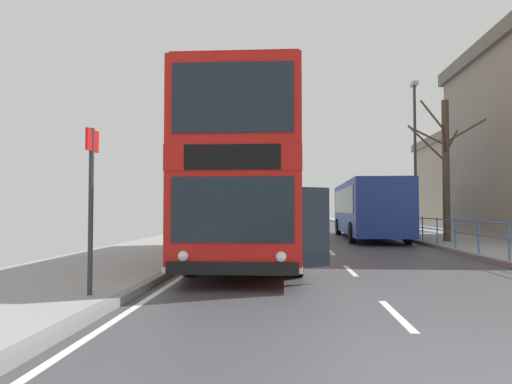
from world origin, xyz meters
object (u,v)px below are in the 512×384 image
(double_decker_bus_main, at_px, (252,181))
(bare_tree_far_00, at_px, (445,165))
(background_bus_far_lane, at_px, (367,208))
(street_lamp_far_side, at_px, (415,147))
(bus_stop_sign_near, at_px, (91,192))

(double_decker_bus_main, distance_m, bare_tree_far_00, 10.79)
(double_decker_bus_main, height_order, background_bus_far_lane, double_decker_bus_main)
(background_bus_far_lane, distance_m, street_lamp_far_side, 4.01)
(background_bus_far_lane, xyz_separation_m, bus_stop_sign_near, (-7.43, -17.10, 0.22))
(street_lamp_far_side, bearing_deg, bare_tree_far_00, -84.34)
(bus_stop_sign_near, height_order, street_lamp_far_side, street_lamp_far_side)
(bus_stop_sign_near, bearing_deg, street_lamp_far_side, 59.58)
(bare_tree_far_00, bearing_deg, street_lamp_far_side, 95.66)
(double_decker_bus_main, xyz_separation_m, street_lamp_far_side, (7.71, 10.56, 2.39))
(background_bus_far_lane, bearing_deg, bare_tree_far_00, -53.47)
(background_bus_far_lane, relative_size, bare_tree_far_00, 1.76)
(background_bus_far_lane, bearing_deg, bus_stop_sign_near, -113.50)
(bus_stop_sign_near, height_order, bare_tree_far_00, bare_tree_far_00)
(street_lamp_far_side, bearing_deg, double_decker_bus_main, -126.12)
(street_lamp_far_side, relative_size, bare_tree_far_00, 1.29)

